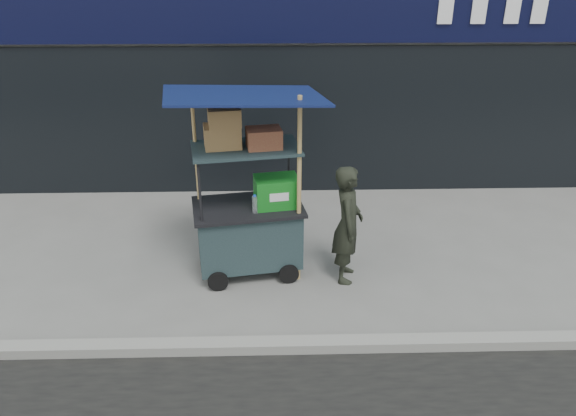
{
  "coord_description": "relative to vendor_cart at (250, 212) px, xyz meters",
  "views": [
    {
      "loc": [
        -0.36,
        -4.83,
        3.91
      ],
      "look_at": [
        -0.2,
        1.2,
        0.97
      ],
      "focal_mm": 35.0,
      "sensor_mm": 36.0,
      "label": 1
    }
  ],
  "objects": [
    {
      "name": "ground",
      "position": [
        0.67,
        -1.37,
        -0.84
      ],
      "size": [
        80.0,
        80.0,
        0.0
      ],
      "primitive_type": "plane",
      "color": "slate",
      "rests_on": "ground"
    },
    {
      "name": "curb",
      "position": [
        0.67,
        -1.57,
        -0.78
      ],
      "size": [
        80.0,
        0.18,
        0.12
      ],
      "primitive_type": "cube",
      "color": "gray",
      "rests_on": "ground"
    },
    {
      "name": "vendor_cart",
      "position": [
        0.0,
        0.0,
        0.0
      ],
      "size": [
        1.96,
        1.53,
        2.4
      ],
      "rotation": [
        0.0,
        0.0,
        0.17
      ],
      "color": "#1B292E",
      "rests_on": "ground"
    },
    {
      "name": "vendor_man",
      "position": [
        1.2,
        -0.19,
        -0.09
      ],
      "size": [
        0.44,
        0.6,
        1.51
      ],
      "primitive_type": "imported",
      "rotation": [
        0.0,
        0.0,
        1.43
      ],
      "color": "black",
      "rests_on": "ground"
    }
  ]
}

